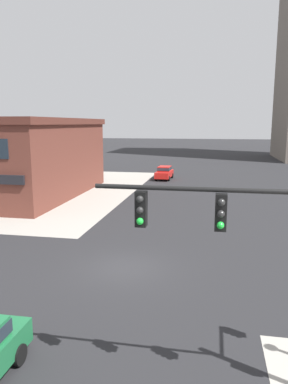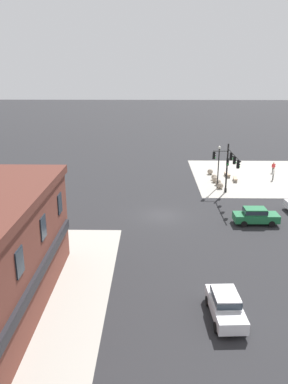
{
  "view_description": "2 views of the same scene",
  "coord_description": "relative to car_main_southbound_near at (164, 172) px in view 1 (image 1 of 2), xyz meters",
  "views": [
    {
      "loc": [
        4.26,
        -17.04,
        7.14
      ],
      "look_at": [
        0.01,
        5.18,
        2.93
      ],
      "focal_mm": 34.54,
      "sensor_mm": 36.0,
      "label": 1
    },
    {
      "loc": [
        -38.56,
        1.12,
        14.88
      ],
      "look_at": [
        -0.56,
        1.89,
        2.8
      ],
      "focal_mm": 36.41,
      "sensor_mm": 36.0,
      "label": 2
    }
  ],
  "objects": [
    {
      "name": "ground_plane",
      "position": [
        2.06,
        -30.05,
        -0.92
      ],
      "size": [
        320.0,
        320.0,
        0.0
      ],
      "primitive_type": "plane",
      "color": "#262628"
    },
    {
      "name": "car_main_southbound_near",
      "position": [
        0.0,
        0.0,
        0.0
      ],
      "size": [
        2.04,
        4.48,
        1.68
      ],
      "color": "red",
      "rests_on": "ground"
    }
  ]
}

